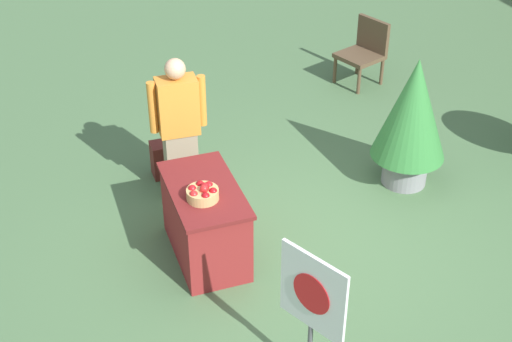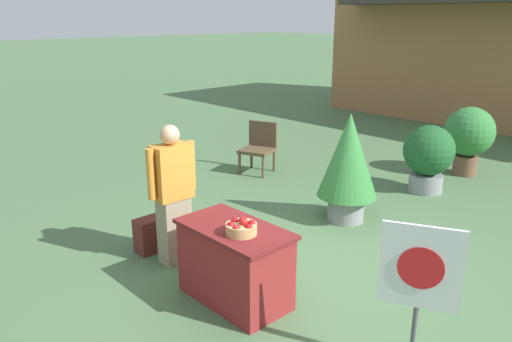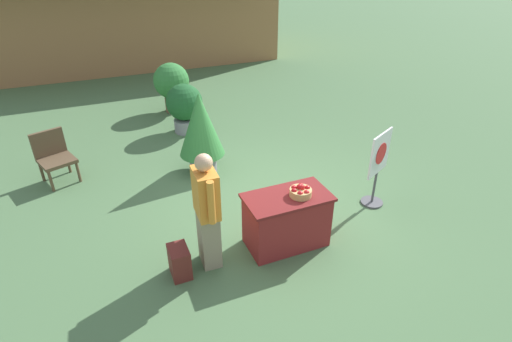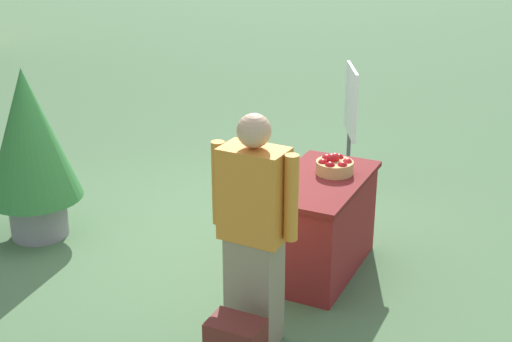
{
  "view_description": "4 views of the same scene",
  "coord_description": "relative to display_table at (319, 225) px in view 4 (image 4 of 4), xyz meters",
  "views": [
    {
      "loc": [
        5.07,
        -2.27,
        4.58
      ],
      "look_at": [
        -0.39,
        -0.35,
        0.77
      ],
      "focal_mm": 50.0,
      "sensor_mm": 36.0,
      "label": 1
    },
    {
      "loc": [
        3.13,
        -3.83,
        2.75
      ],
      "look_at": [
        -0.68,
        -0.22,
        1.12
      ],
      "focal_mm": 35.0,
      "sensor_mm": 36.0,
      "label": 2
    },
    {
      "loc": [
        -2.38,
        -4.87,
        3.72
      ],
      "look_at": [
        -0.56,
        -0.57,
        1.06
      ],
      "focal_mm": 28.0,
      "sensor_mm": 36.0,
      "label": 3
    },
    {
      "loc": [
        -5.09,
        -2.67,
        2.89
      ],
      "look_at": [
        0.08,
        -0.21,
        0.62
      ],
      "focal_mm": 50.0,
      "sensor_mm": 36.0,
      "label": 4
    }
  ],
  "objects": [
    {
      "name": "person_visitor",
      "position": [
        -1.1,
        0.04,
        0.43
      ],
      "size": [
        0.28,
        0.61,
        1.62
      ],
      "rotation": [
        0.0,
        0.0,
        -0.04
      ],
      "color": "gray",
      "rests_on": "ground_plane"
    },
    {
      "name": "apple_basket",
      "position": [
        0.16,
        -0.05,
        0.46
      ],
      "size": [
        0.3,
        0.3,
        0.16
      ],
      "color": "tan",
      "rests_on": "display_table"
    },
    {
      "name": "ground_plane",
      "position": [
        0.25,
        0.92,
        -0.4
      ],
      "size": [
        120.0,
        120.0,
        0.0
      ],
      "primitive_type": "plane",
      "color": "#4C7047"
    },
    {
      "name": "potted_plant_near_left",
      "position": [
        -0.48,
        2.47,
        0.47
      ],
      "size": [
        0.82,
        0.82,
        1.53
      ],
      "color": "gray",
      "rests_on": "ground_plane"
    },
    {
      "name": "poster_board",
      "position": [
        1.77,
        0.35,
        0.3
      ],
      "size": [
        0.57,
        0.36,
        1.26
      ],
      "rotation": [
        0.0,
        0.0,
        -1.11
      ],
      "color": "#4C4C51",
      "rests_on": "ground_plane"
    },
    {
      "name": "display_table",
      "position": [
        0.0,
        0.0,
        0.0
      ],
      "size": [
        1.17,
        0.64,
        0.79
      ],
      "color": "maroon",
      "rests_on": "ground_plane"
    }
  ]
}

